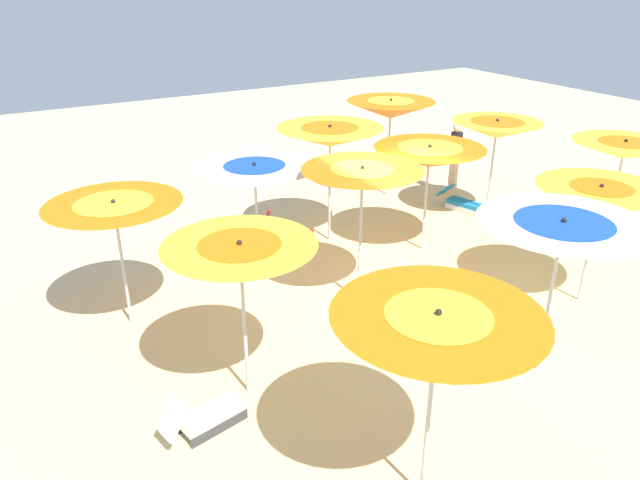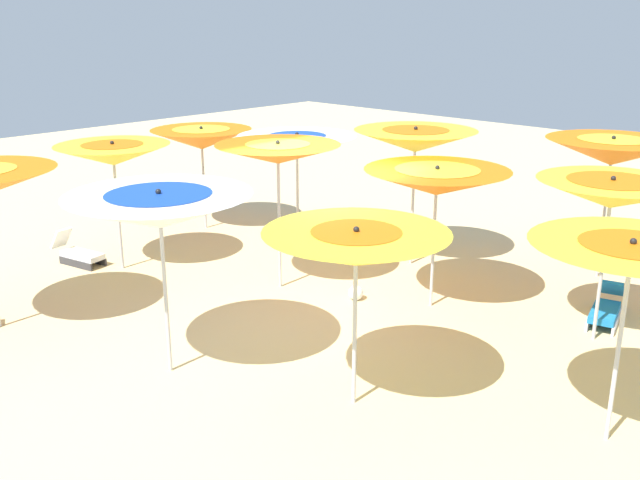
{
  "view_description": "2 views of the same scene",
  "coord_description": "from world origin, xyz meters",
  "px_view_note": "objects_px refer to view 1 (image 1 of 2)",
  "views": [
    {
      "loc": [
        6.3,
        7.68,
        5.43
      ],
      "look_at": [
        1.33,
        -0.81,
        0.93
      ],
      "focal_mm": 33.55,
      "sensor_mm": 36.0,
      "label": 1
    },
    {
      "loc": [
        -7.35,
        7.73,
        4.43
      ],
      "look_at": [
        -1.12,
        1.21,
        1.57
      ],
      "focal_mm": 40.13,
      "sensor_mm": 36.0,
      "label": 2
    }
  ],
  "objects_px": {
    "beach_umbrella_2": "(255,176)",
    "beach_umbrella_5": "(429,157)",
    "beach_umbrella_1": "(330,137)",
    "beach_umbrella_3": "(115,215)",
    "beach_umbrella_6": "(362,178)",
    "beach_umbrella_0": "(391,109)",
    "beach_umbrella_11": "(437,331)",
    "lounger_2": "(461,202)",
    "beachgoer_0": "(455,157)",
    "beach_umbrella_9": "(599,198)",
    "beach_ball": "(402,266)",
    "beach_umbrella_7": "(240,257)",
    "beach_umbrella_8": "(624,150)",
    "beach_umbrella_10": "(561,236)",
    "lounger_3": "(287,232)",
    "lounger_0": "(205,416)",
    "beach_umbrella_4": "(496,129)"
  },
  "relations": [
    {
      "from": "beachgoer_0",
      "to": "beach_umbrella_3",
      "type": "bearing_deg",
      "value": 123.99
    },
    {
      "from": "beach_umbrella_6",
      "to": "beach_umbrella_7",
      "type": "height_order",
      "value": "beach_umbrella_6"
    },
    {
      "from": "beach_umbrella_0",
      "to": "beach_umbrella_8",
      "type": "bearing_deg",
      "value": 114.45
    },
    {
      "from": "beach_umbrella_0",
      "to": "lounger_2",
      "type": "height_order",
      "value": "beach_umbrella_0"
    },
    {
      "from": "beach_umbrella_9",
      "to": "lounger_2",
      "type": "xyz_separation_m",
      "value": [
        -1.19,
        -4.38,
        -1.74
      ]
    },
    {
      "from": "beach_umbrella_0",
      "to": "beach_umbrella_11",
      "type": "xyz_separation_m",
      "value": [
        5.51,
        8.22,
        -0.04
      ]
    },
    {
      "from": "beach_umbrella_3",
      "to": "beach_umbrella_6",
      "type": "bearing_deg",
      "value": 160.9
    },
    {
      "from": "beach_umbrella_1",
      "to": "beach_umbrella_5",
      "type": "xyz_separation_m",
      "value": [
        -1.45,
        1.41,
        -0.28
      ]
    },
    {
      "from": "beach_umbrella_6",
      "to": "beach_umbrella_10",
      "type": "xyz_separation_m",
      "value": [
        -1.16,
        3.05,
        -0.12
      ]
    },
    {
      "from": "lounger_0",
      "to": "beach_ball",
      "type": "height_order",
      "value": "lounger_0"
    },
    {
      "from": "beach_umbrella_11",
      "to": "beach_ball",
      "type": "bearing_deg",
      "value": -125.19
    },
    {
      "from": "beach_umbrella_1",
      "to": "beach_ball",
      "type": "distance_m",
      "value": 3.02
    },
    {
      "from": "beach_umbrella_0",
      "to": "beach_umbrella_3",
      "type": "relative_size",
      "value": 1.13
    },
    {
      "from": "beach_umbrella_1",
      "to": "beach_umbrella_3",
      "type": "relative_size",
      "value": 1.16
    },
    {
      "from": "beach_umbrella_3",
      "to": "beach_ball",
      "type": "bearing_deg",
      "value": 170.42
    },
    {
      "from": "beach_umbrella_7",
      "to": "beachgoer_0",
      "type": "xyz_separation_m",
      "value": [
        -7.88,
        -4.64,
        -1.09
      ]
    },
    {
      "from": "beach_umbrella_1",
      "to": "beach_umbrella_2",
      "type": "distance_m",
      "value": 2.28
    },
    {
      "from": "lounger_0",
      "to": "beach_umbrella_5",
      "type": "bearing_deg",
      "value": 14.04
    },
    {
      "from": "beach_umbrella_1",
      "to": "beach_umbrella_11",
      "type": "height_order",
      "value": "beach_umbrella_1"
    },
    {
      "from": "beach_umbrella_0",
      "to": "beachgoer_0",
      "type": "height_order",
      "value": "beach_umbrella_0"
    },
    {
      "from": "beach_umbrella_4",
      "to": "beach_ball",
      "type": "height_order",
      "value": "beach_umbrella_4"
    },
    {
      "from": "beach_umbrella_2",
      "to": "lounger_3",
      "type": "height_order",
      "value": "beach_umbrella_2"
    },
    {
      "from": "beach_umbrella_9",
      "to": "beach_umbrella_3",
      "type": "bearing_deg",
      "value": -24.81
    },
    {
      "from": "lounger_2",
      "to": "beach_ball",
      "type": "relative_size",
      "value": 5.08
    },
    {
      "from": "beach_umbrella_6",
      "to": "beach_umbrella_10",
      "type": "bearing_deg",
      "value": 110.78
    },
    {
      "from": "beach_umbrella_3",
      "to": "beach_umbrella_9",
      "type": "distance_m",
      "value": 7.86
    },
    {
      "from": "beach_umbrella_0",
      "to": "beach_umbrella_11",
      "type": "height_order",
      "value": "beach_umbrella_0"
    },
    {
      "from": "beach_umbrella_4",
      "to": "beach_umbrella_11",
      "type": "relative_size",
      "value": 0.98
    },
    {
      "from": "beach_umbrella_1",
      "to": "beach_umbrella_6",
      "type": "distance_m",
      "value": 2.64
    },
    {
      "from": "beach_umbrella_1",
      "to": "lounger_0",
      "type": "xyz_separation_m",
      "value": [
        4.43,
        4.27,
        -2.09
      ]
    },
    {
      "from": "lounger_2",
      "to": "beachgoer_0",
      "type": "bearing_deg",
      "value": 135.72
    },
    {
      "from": "beach_umbrella_1",
      "to": "beach_umbrella_3",
      "type": "bearing_deg",
      "value": 14.6
    },
    {
      "from": "beach_umbrella_10",
      "to": "beach_umbrella_11",
      "type": "height_order",
      "value": "beach_umbrella_11"
    },
    {
      "from": "beach_umbrella_10",
      "to": "lounger_2",
      "type": "height_order",
      "value": "beach_umbrella_10"
    },
    {
      "from": "beach_umbrella_8",
      "to": "lounger_2",
      "type": "distance_m",
      "value": 3.82
    },
    {
      "from": "beach_umbrella_4",
      "to": "beach_umbrella_8",
      "type": "height_order",
      "value": "beach_umbrella_4"
    },
    {
      "from": "beach_umbrella_1",
      "to": "beach_umbrella_10",
      "type": "height_order",
      "value": "beach_umbrella_1"
    },
    {
      "from": "beach_umbrella_2",
      "to": "beach_umbrella_8",
      "type": "relative_size",
      "value": 1.01
    },
    {
      "from": "beach_umbrella_8",
      "to": "beach_umbrella_11",
      "type": "bearing_deg",
      "value": 23.25
    },
    {
      "from": "lounger_3",
      "to": "beach_ball",
      "type": "relative_size",
      "value": 5.0
    },
    {
      "from": "beach_umbrella_6",
      "to": "lounger_3",
      "type": "xyz_separation_m",
      "value": [
        -0.06,
        -2.9,
        -2.08
      ]
    },
    {
      "from": "beach_umbrella_2",
      "to": "beach_ball",
      "type": "distance_m",
      "value": 3.39
    },
    {
      "from": "beach_umbrella_6",
      "to": "lounger_3",
      "type": "bearing_deg",
      "value": -91.19
    },
    {
      "from": "beach_umbrella_0",
      "to": "beach_umbrella_8",
      "type": "height_order",
      "value": "beach_umbrella_0"
    },
    {
      "from": "beach_umbrella_2",
      "to": "beach_umbrella_5",
      "type": "distance_m",
      "value": 3.58
    },
    {
      "from": "beach_umbrella_2",
      "to": "beach_ball",
      "type": "relative_size",
      "value": 9.5
    },
    {
      "from": "beach_umbrella_9",
      "to": "beach_ball",
      "type": "distance_m",
      "value": 3.7
    },
    {
      "from": "beach_umbrella_7",
      "to": "lounger_2",
      "type": "xyz_separation_m",
      "value": [
        -7.36,
        -3.72,
        -1.9
      ]
    },
    {
      "from": "beach_umbrella_5",
      "to": "beach_umbrella_9",
      "type": "bearing_deg",
      "value": 109.14
    },
    {
      "from": "beach_umbrella_2",
      "to": "beach_umbrella_9",
      "type": "relative_size",
      "value": 1.06
    }
  ]
}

